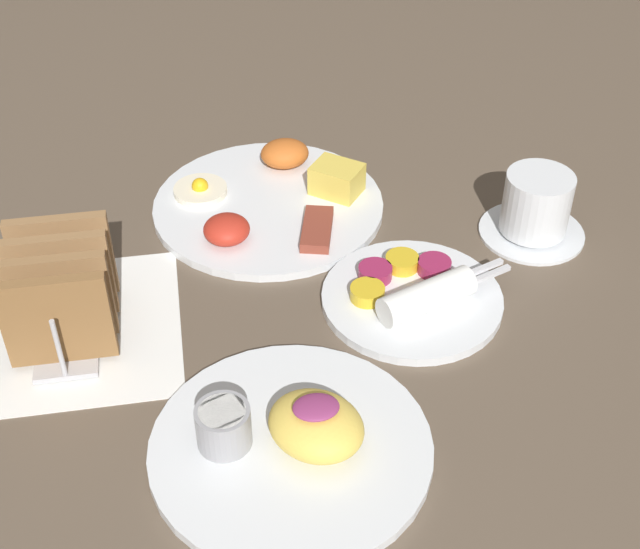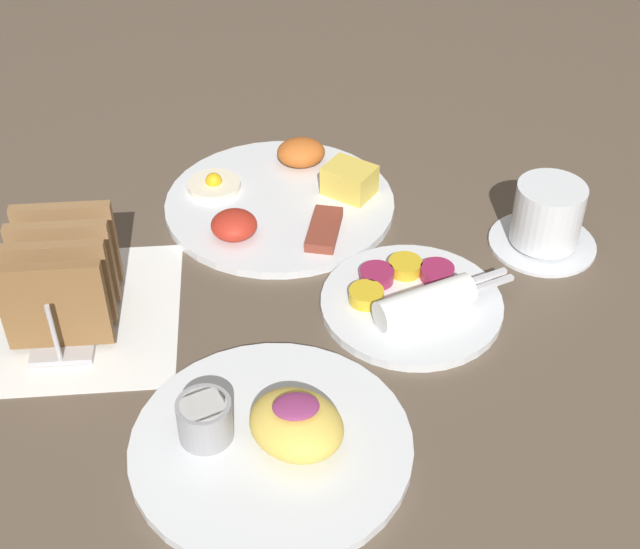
# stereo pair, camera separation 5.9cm
# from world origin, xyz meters

# --- Properties ---
(ground_plane) EXTENTS (3.00, 3.00, 0.00)m
(ground_plane) POSITION_xyz_m (0.00, 0.00, 0.00)
(ground_plane) COLOR brown
(napkin_flat) EXTENTS (0.22, 0.22, 0.00)m
(napkin_flat) POSITION_xyz_m (-0.18, 0.02, 0.00)
(napkin_flat) COLOR white
(napkin_flat) RESTS_ON ground_plane
(plate_breakfast) EXTENTS (0.27, 0.27, 0.05)m
(plate_breakfast) POSITION_xyz_m (0.05, 0.20, 0.01)
(plate_breakfast) COLOR white
(plate_breakfast) RESTS_ON ground_plane
(plate_condiments) EXTENTS (0.20, 0.19, 0.04)m
(plate_condiments) POSITION_xyz_m (0.17, 0.01, 0.01)
(plate_condiments) COLOR white
(plate_condiments) RESTS_ON ground_plane
(plate_foreground) EXTENTS (0.25, 0.25, 0.06)m
(plate_foreground) POSITION_xyz_m (0.02, -0.17, 0.01)
(plate_foreground) COLOR white
(plate_foreground) RESTS_ON ground_plane
(toast_rack) EXTENTS (0.10, 0.15, 0.10)m
(toast_rack) POSITION_xyz_m (-0.18, 0.02, 0.05)
(toast_rack) COLOR #B7B7BC
(toast_rack) RESTS_ON ground_plane
(coffee_cup) EXTENTS (0.12, 0.12, 0.08)m
(coffee_cup) POSITION_xyz_m (0.34, 0.10, 0.04)
(coffee_cup) COLOR white
(coffee_cup) RESTS_ON ground_plane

